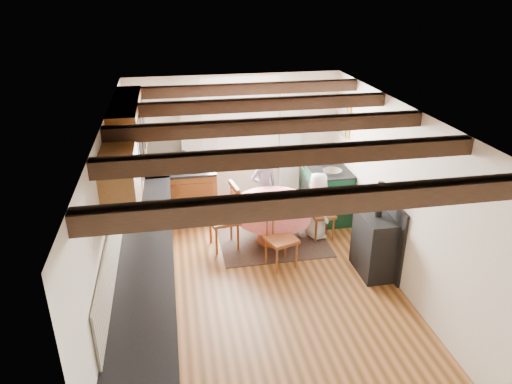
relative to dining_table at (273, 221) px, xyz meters
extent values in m
cube|color=#A15F30|center=(-0.39, -1.39, -0.35)|extent=(3.60, 5.50, 0.00)
cube|color=white|center=(-0.39, -1.39, 2.05)|extent=(3.60, 5.50, 0.00)
cube|color=silver|center=(-0.39, 1.36, 0.85)|extent=(3.60, 0.00, 2.40)
cube|color=silver|center=(-2.19, -1.39, 0.85)|extent=(0.00, 5.50, 2.40)
cube|color=silver|center=(1.41, -1.39, 0.85)|extent=(0.00, 5.50, 2.40)
cube|color=#382217|center=(-0.39, -3.39, 1.96)|extent=(3.60, 0.16, 0.16)
cube|color=#382217|center=(-0.39, -2.39, 1.96)|extent=(3.60, 0.16, 0.16)
cube|color=#382217|center=(-0.39, -1.39, 1.96)|extent=(3.60, 0.16, 0.16)
cube|color=#382217|center=(-0.39, -0.39, 1.96)|extent=(3.60, 0.16, 0.16)
cube|color=#382217|center=(-0.39, 0.61, 1.96)|extent=(3.60, 0.16, 0.16)
cube|color=beige|center=(-2.17, -1.09, 0.85)|extent=(0.02, 4.50, 0.55)
cube|color=beige|center=(-1.39, 1.34, 0.85)|extent=(1.40, 0.02, 0.55)
cube|color=brown|center=(-1.89, -1.39, 0.09)|extent=(0.60, 5.30, 0.88)
cube|color=brown|center=(-1.44, 1.06, 0.09)|extent=(1.30, 0.60, 0.88)
cube|color=black|center=(-1.87, -1.39, 0.55)|extent=(0.64, 5.30, 0.04)
cube|color=black|center=(-1.44, 1.04, 0.55)|extent=(1.30, 0.64, 0.04)
cube|color=brown|center=(-2.02, -0.19, 1.60)|extent=(0.34, 1.80, 0.90)
cube|color=brown|center=(-2.02, -1.69, 1.55)|extent=(0.34, 0.90, 0.70)
cube|color=white|center=(-0.29, 1.34, 1.25)|extent=(1.34, 0.03, 1.54)
cube|color=white|center=(-0.29, 1.35, 1.25)|extent=(1.20, 0.01, 1.40)
cube|color=beige|center=(-1.14, 1.26, 0.75)|extent=(0.35, 0.10, 2.10)
cube|color=beige|center=(0.56, 1.26, 0.75)|extent=(0.35, 0.10, 2.10)
cylinder|color=black|center=(-0.29, 1.26, 1.85)|extent=(2.00, 0.03, 0.03)
cube|color=gold|center=(1.38, 0.91, 1.35)|extent=(0.04, 0.50, 0.60)
cylinder|color=silver|center=(0.66, 1.33, 1.35)|extent=(0.30, 0.02, 0.30)
cube|color=black|center=(0.00, 0.00, -0.35)|extent=(1.68, 1.30, 0.01)
imported|color=#535562|center=(-0.01, 0.73, 0.26)|extent=(0.50, 0.38, 1.23)
imported|color=white|center=(0.71, 0.04, 0.20)|extent=(0.40, 0.57, 1.09)
imported|color=silver|center=(0.14, 0.05, 0.38)|extent=(0.27, 0.27, 0.05)
imported|color=silver|center=(-0.06, -0.19, 0.38)|extent=(0.29, 0.29, 0.06)
imported|color=silver|center=(0.23, 0.12, 0.40)|extent=(0.12, 0.12, 0.09)
cylinder|color=#262628|center=(-1.64, 0.98, 0.67)|extent=(0.12, 0.12, 0.21)
cylinder|color=#262628|center=(-1.34, 1.19, 0.68)|extent=(0.20, 0.20, 0.22)
cylinder|color=#262628|center=(-1.31, 1.05, 0.73)|extent=(0.11, 0.11, 0.31)
camera|label=1|loc=(-1.47, -6.37, 3.44)|focal=33.11mm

